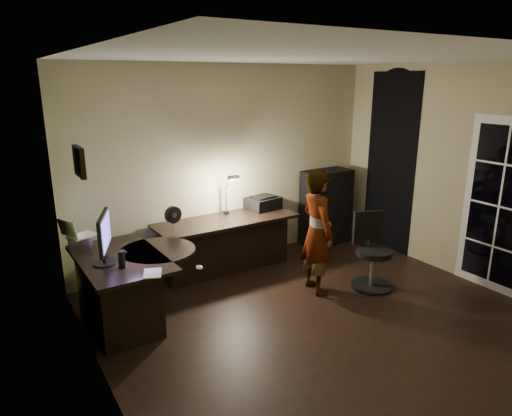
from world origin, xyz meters
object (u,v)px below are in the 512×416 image
desk_left (123,290)px  office_chair (374,252)px  cabinet (326,207)px  monitor (103,246)px  person (317,232)px  desk_right (227,245)px

desk_left → office_chair: bearing=-16.4°
cabinet → monitor: 3.72m
monitor → office_chair: bearing=9.7°
desk_left → person: person is taller
desk_left → person: (2.21, -0.44, 0.37)m
desk_right → person: size_ratio=1.29×
desk_left → cabinet: (3.41, 0.81, 0.20)m
desk_right → desk_left: bearing=-158.1°
cabinet → office_chair: 1.65m
monitor → person: (2.39, -0.34, -0.19)m
person → desk_right: bearing=37.6°
cabinet → person: person is taller
desk_left → desk_right: (1.58, 0.66, -0.01)m
monitor → person: bearing=13.6°
monitor → office_chair: monitor is taller
office_chair → cabinet: bearing=88.9°
desk_left → monitor: size_ratio=2.34×
desk_left → person: 2.29m
desk_left → desk_right: desk_left is taller
desk_left → cabinet: 3.51m
office_chair → monitor: bearing=-173.9°
desk_left → desk_right: bearing=20.8°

